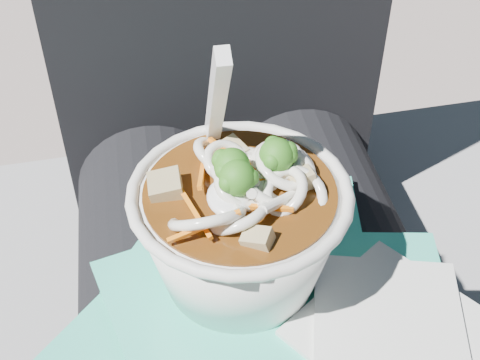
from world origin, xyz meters
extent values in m
cylinder|color=black|center=(-0.08, 0.00, 0.50)|extent=(0.16, 0.48, 0.16)
cylinder|color=black|center=(0.08, 0.00, 0.50)|extent=(0.16, 0.48, 0.16)
cube|color=#2EC0A1|center=(0.02, 0.05, 0.59)|extent=(0.17, 0.17, 0.00)
cube|color=#2EC0A1|center=(-0.01, 0.02, 0.59)|extent=(0.20, 0.19, 0.00)
cube|color=#2EC0A1|center=(-0.03, 0.03, 0.59)|extent=(0.20, 0.20, 0.00)
cube|color=#2EC0A1|center=(0.06, -0.09, 0.59)|extent=(0.16, 0.16, 0.00)
cube|color=#2EC0A1|center=(0.06, -0.04, 0.59)|extent=(0.17, 0.18, 0.00)
cube|color=#2EC0A1|center=(0.03, -0.08, 0.59)|extent=(0.20, 0.18, 0.00)
cube|color=#2EC0A1|center=(-0.02, -0.03, 0.59)|extent=(0.24, 0.23, 0.00)
cube|color=silver|center=(0.08, -0.08, 0.60)|extent=(0.18, 0.18, 0.00)
cube|color=silver|center=(0.08, -0.06, 0.60)|extent=(0.13, 0.13, 0.00)
torus|color=white|center=(-0.02, 0.00, 0.68)|extent=(0.16, 0.16, 0.01)
cylinder|color=#46240A|center=(-0.02, 0.00, 0.68)|extent=(0.14, 0.14, 0.01)
torus|color=white|center=(0.01, -0.01, 0.69)|extent=(0.05, 0.06, 0.04)
torus|color=white|center=(-0.01, 0.02, 0.69)|extent=(0.05, 0.05, 0.02)
torus|color=white|center=(0.01, -0.01, 0.69)|extent=(0.06, 0.06, 0.03)
torus|color=white|center=(0.00, 0.00, 0.69)|extent=(0.05, 0.06, 0.03)
torus|color=white|center=(-0.02, 0.00, 0.69)|extent=(0.05, 0.06, 0.03)
torus|color=white|center=(-0.02, 0.02, 0.69)|extent=(0.05, 0.05, 0.02)
torus|color=white|center=(-0.03, 0.03, 0.69)|extent=(0.05, 0.05, 0.03)
torus|color=white|center=(0.01, 0.01, 0.69)|extent=(0.06, 0.05, 0.04)
torus|color=white|center=(-0.05, -0.02, 0.69)|extent=(0.08, 0.07, 0.05)
torus|color=white|center=(-0.03, 0.04, 0.69)|extent=(0.04, 0.05, 0.04)
torus|color=white|center=(0.01, 0.02, 0.69)|extent=(0.05, 0.05, 0.02)
torus|color=white|center=(-0.03, -0.02, 0.69)|extent=(0.06, 0.05, 0.04)
torus|color=white|center=(0.01, 0.01, 0.70)|extent=(0.06, 0.06, 0.03)
cylinder|color=white|center=(-0.02, -0.01, 0.69)|extent=(0.01, 0.03, 0.02)
cylinder|color=white|center=(0.00, -0.02, 0.69)|extent=(0.03, 0.03, 0.02)
cylinder|color=white|center=(-0.03, -0.01, 0.69)|extent=(0.02, 0.04, 0.01)
cylinder|color=#7CA34F|center=(0.01, 0.01, 0.69)|extent=(0.01, 0.01, 0.01)
sphere|color=#1F6116|center=(0.01, 0.01, 0.71)|extent=(0.03, 0.03, 0.03)
sphere|color=#1F6116|center=(0.02, 0.01, 0.71)|extent=(0.01, 0.01, 0.01)
sphere|color=#1F6116|center=(0.01, 0.01, 0.71)|extent=(0.01, 0.01, 0.01)
sphere|color=#1F6116|center=(0.00, 0.01, 0.71)|extent=(0.01, 0.01, 0.01)
sphere|color=#1F6116|center=(0.01, 0.02, 0.71)|extent=(0.01, 0.01, 0.01)
cylinder|color=#7CA34F|center=(-0.03, 0.01, 0.69)|extent=(0.01, 0.01, 0.01)
sphere|color=#1F6116|center=(-0.03, 0.01, 0.71)|extent=(0.03, 0.03, 0.03)
sphere|color=#1F6116|center=(-0.03, 0.01, 0.71)|extent=(0.01, 0.01, 0.01)
sphere|color=#1F6116|center=(-0.03, 0.01, 0.71)|extent=(0.01, 0.01, 0.01)
sphere|color=#1F6116|center=(-0.03, 0.00, 0.71)|extent=(0.01, 0.01, 0.01)
sphere|color=#1F6116|center=(-0.03, 0.00, 0.71)|extent=(0.01, 0.01, 0.01)
cylinder|color=#7CA34F|center=(-0.03, 0.00, 0.69)|extent=(0.01, 0.01, 0.01)
sphere|color=#1F6116|center=(-0.03, 0.00, 0.71)|extent=(0.03, 0.03, 0.03)
sphere|color=#1F6116|center=(-0.02, -0.01, 0.71)|extent=(0.01, 0.01, 0.01)
sphere|color=#1F6116|center=(-0.03, -0.01, 0.71)|extent=(0.01, 0.01, 0.01)
sphere|color=#1F6116|center=(-0.03, 0.00, 0.71)|extent=(0.01, 0.01, 0.01)
sphere|color=#1F6116|center=(-0.03, 0.00, 0.71)|extent=(0.01, 0.01, 0.01)
cube|color=orange|center=(-0.02, 0.03, 0.70)|extent=(0.03, 0.05, 0.01)
cube|color=orange|center=(-0.05, -0.04, 0.70)|extent=(0.05, 0.01, 0.02)
cube|color=orange|center=(-0.05, 0.02, 0.69)|extent=(0.01, 0.04, 0.01)
cube|color=orange|center=(-0.01, 0.00, 0.70)|extent=(0.06, 0.01, 0.02)
cube|color=orange|center=(-0.06, -0.02, 0.69)|extent=(0.02, 0.05, 0.00)
cube|color=orange|center=(-0.01, 0.03, 0.69)|extent=(0.01, 0.05, 0.01)
cube|color=orange|center=(-0.02, -0.02, 0.69)|extent=(0.05, 0.02, 0.00)
cube|color=#9B8557|center=(0.02, 0.00, 0.69)|extent=(0.02, 0.02, 0.02)
cube|color=#9B8557|center=(-0.02, 0.04, 0.69)|extent=(0.03, 0.03, 0.02)
cube|color=#9B8557|center=(-0.07, 0.01, 0.69)|extent=(0.03, 0.02, 0.02)
cube|color=#9B8557|center=(-0.02, -0.05, 0.69)|extent=(0.03, 0.02, 0.02)
ellipsoid|color=white|center=(-0.03, -0.01, 0.69)|extent=(0.03, 0.04, 0.01)
cube|color=white|center=(-0.03, 0.04, 0.74)|extent=(0.01, 0.08, 0.12)
camera|label=1|loc=(-0.08, -0.34, 1.01)|focal=50.00mm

